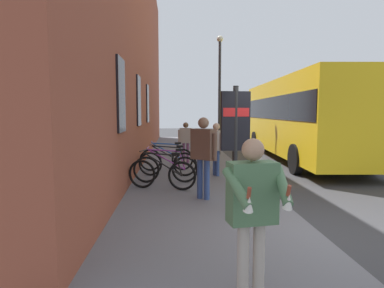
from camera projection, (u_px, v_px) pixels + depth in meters
name	position (u px, v px, depth m)	size (l,w,h in m)	color
ground	(269.00, 170.00, 11.51)	(60.00, 60.00, 0.00)	#38383A
sidewalk_pavement	(189.00, 161.00, 13.34)	(24.00, 3.50, 0.12)	slate
station_facade	(139.00, 48.00, 13.77)	(22.00, 0.65, 9.50)	brown
bicycle_nearest_sign	(162.00, 174.00, 8.12)	(0.66, 1.71, 0.97)	black
bicycle_end_of_row	(166.00, 168.00, 8.88)	(0.48, 1.77, 0.97)	black
bicycle_by_door	(168.00, 163.00, 9.82)	(0.48, 1.76, 0.97)	black
bicycle_leaning_wall	(167.00, 159.00, 10.72)	(0.48, 1.77, 0.97)	black
transit_info_sign	(235.00, 129.00, 6.10)	(0.14, 0.56, 2.40)	black
city_bus	(300.00, 115.00, 13.91)	(10.61, 3.04, 3.35)	yellow
pedestrian_crossing_street	(186.00, 138.00, 12.34)	(0.30, 0.58, 1.53)	#723F72
pedestrian_by_facade	(203.00, 149.00, 7.15)	(0.53, 0.56, 1.80)	#334C8C
pedestrian_near_bus	(216.00, 144.00, 9.81)	(0.56, 0.40, 1.59)	#334C8C
tourist_with_hotdogs	(253.00, 203.00, 3.22)	(0.62, 0.63, 1.66)	#B2A599
street_lamp	(220.00, 85.00, 14.62)	(0.28, 0.28, 5.28)	#333338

